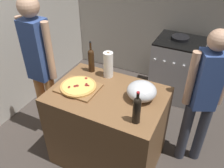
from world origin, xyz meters
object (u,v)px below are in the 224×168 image
paper_towel_roll (108,65)px  wine_bottle_dark (137,109)px  pizza (78,86)px  person_in_red (203,96)px  person_in_stripes (40,64)px  stove (176,69)px  wine_bottle_green (91,59)px  mixing_bowl (142,91)px

paper_towel_roll → wine_bottle_dark: wine_bottle_dark is taller
pizza → person_in_red: (1.14, 0.46, -0.04)m
person_in_stripes → person_in_red: (1.67, 0.39, -0.12)m
person_in_stripes → person_in_red: bearing=13.1°
paper_towel_roll → stove: (0.51, 1.25, -0.59)m
wine_bottle_dark → pizza: bearing=165.2°
stove → pizza: bearing=-112.7°
wine_bottle_dark → person_in_red: size_ratio=0.20×
paper_towel_roll → stove: paper_towel_roll is taller
wine_bottle_green → wine_bottle_dark: (0.74, -0.53, -0.01)m
pizza → mixing_bowl: bearing=12.1°
wine_bottle_dark → stove: size_ratio=0.32×
pizza → person_in_stripes: 0.54m
person_in_stripes → wine_bottle_dark: bearing=-11.7°
wine_bottle_dark → wine_bottle_green: bearing=144.2°
pizza → wine_bottle_green: wine_bottle_green is taller
stove → person_in_stripes: size_ratio=0.55×
wine_bottle_dark → person_in_red: 0.80m
pizza → paper_towel_roll: (0.16, 0.34, 0.11)m
pizza → stove: stove is taller
pizza → paper_towel_roll: paper_towel_roll is taller
person_in_stripes → paper_towel_roll: bearing=21.6°
wine_bottle_dark → paper_towel_roll: bearing=135.1°
mixing_bowl → paper_towel_roll: (-0.46, 0.21, 0.05)m
wine_bottle_dark → stove: 1.87m
mixing_bowl → person_in_stripes: 1.15m
wine_bottle_dark → stove: bearing=90.6°
pizza → person_in_red: 1.23m
wine_bottle_green → person_in_red: size_ratio=0.23×
mixing_bowl → wine_bottle_green: bearing=161.8°
person_in_stripes → person_in_red: 1.72m
person_in_stripes → mixing_bowl: bearing=3.1°
mixing_bowl → person_in_red: (0.52, 0.33, -0.10)m
wine_bottle_dark → mixing_bowl: bearing=102.8°
stove → person_in_red: person_in_red is taller
mixing_bowl → person_in_stripes: (-1.14, -0.06, 0.02)m
wine_bottle_dark → person_in_red: (0.45, 0.64, -0.15)m
person_in_stripes → wine_bottle_green: bearing=30.5°
wine_bottle_green → stove: (0.72, 1.24, -0.60)m
mixing_bowl → wine_bottle_green: wine_bottle_green is taller
pizza → stove: size_ratio=0.37×
wine_bottle_green → stove: size_ratio=0.37×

